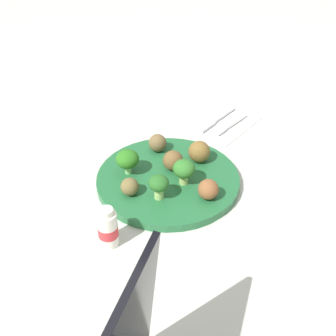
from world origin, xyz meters
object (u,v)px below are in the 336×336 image
meatball_mid_left (199,152)px  meatball_front_right (130,187)px  fork (228,125)px  meatball_mid_right (173,161)px  knife (215,120)px  napkin (223,123)px  broccoli_floret_front_left (159,184)px  broccoli_floret_back_right (183,171)px  yogurt_bottle (108,229)px  meatball_far_rim (208,189)px  meatball_center (158,143)px  plate (168,179)px  broccoli_floret_front_right (127,159)px

meatball_mid_left → meatball_front_right: meatball_mid_left is taller
fork → meatball_mid_right: bearing=-0.1°
knife → napkin: bearing=108.1°
broccoli_floret_front_left → knife: size_ratio=0.33×
broccoli_floret_front_left → broccoli_floret_back_right: bearing=167.4°
meatball_front_right → yogurt_bottle: yogurt_bottle is taller
meatball_mid_left → napkin: bearing=-166.5°
fork → meatball_mid_left: bearing=8.8°
broccoli_floret_back_right → meatball_mid_right: size_ratio=1.25×
meatball_mid_left → yogurt_bottle: bearing=-1.4°
meatball_far_rim → meatball_mid_right: bearing=-109.6°
meatball_front_right → broccoli_floret_back_right: bearing=141.7°
broccoli_floret_back_right → meatball_far_rim: broccoli_floret_back_right is taller
meatball_center → fork: (-0.19, 0.06, -0.03)m
plate → broccoli_floret_back_right: size_ratio=5.51×
broccoli_floret_front_left → fork: 0.32m
meatball_front_right → fork: (-0.34, 0.02, -0.03)m
broccoli_floret_front_left → fork: bearing=-174.7°
meatball_far_rim → fork: meatball_far_rim is taller
meatball_front_right → meatball_far_rim: 0.14m
broccoli_floret_front_left → meatball_mid_right: 0.09m
broccoli_floret_front_left → yogurt_bottle: size_ratio=0.64×
meatball_mid_left → meatball_mid_right: meatball_mid_left is taller
yogurt_bottle → fork: bearing=-177.4°
meatball_mid_right → napkin: (-0.24, -0.02, -0.03)m
fork → knife: 0.04m
napkin → plate: bearing=5.0°
meatball_center → broccoli_floret_back_right: bearing=58.2°
meatball_front_right → knife: meatball_front_right is taller
fork → broccoli_floret_front_right: bearing=-12.6°
broccoli_floret_front_right → meatball_mid_left: 0.15m
broccoli_floret_front_left → meatball_center: size_ratio=1.29×
plate → meatball_center: 0.10m
plate → napkin: plate is taller
plate → broccoli_floret_back_right: broccoli_floret_back_right is taller
napkin → yogurt_bottle: size_ratio=2.25×
yogurt_bottle → broccoli_floret_front_left: bearing=175.9°
meatball_center → knife: 0.20m
plate → knife: size_ratio=1.92×
meatball_mid_right → napkin: meatball_mid_right is taller
plate → yogurt_bottle: size_ratio=3.70×
plate → meatball_front_right: 0.09m
meatball_mid_left → meatball_far_rim: 0.12m
broccoli_floret_back_right → broccoli_floret_front_right: 0.11m
meatball_front_right → meatball_center: (-0.15, -0.04, 0.00)m
broccoli_floret_front_right → meatball_front_right: size_ratio=1.51×
knife → meatball_front_right: bearing=2.5°
meatball_front_right → meatball_center: meatball_center is taller
meatball_far_rim → broccoli_floret_back_right: bearing=-95.9°
meatball_mid_left → broccoli_floret_back_right: bearing=10.4°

